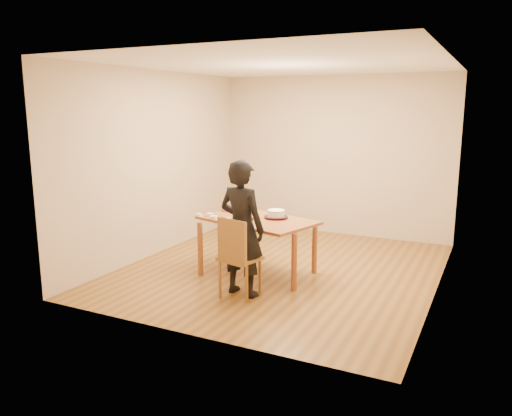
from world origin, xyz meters
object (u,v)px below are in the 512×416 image
at_px(dining_table, 258,220).
at_px(cake_plate, 276,217).
at_px(cake, 276,214).
at_px(person, 242,228).
at_px(dining_chair, 240,258).

relative_size(dining_table, cake_plate, 4.64).
height_order(cake, person, person).
bearing_deg(dining_chair, cake, 102.65).
height_order(cake_plate, cake, cake).
relative_size(cake_plate, cake, 1.37).
bearing_deg(dining_table, cake_plate, 51.03).
relative_size(cake_plate, person, 0.20).
xyz_separation_m(dining_chair, cake, (0.05, 0.91, 0.36)).
xyz_separation_m(cake_plate, person, (-0.05, -0.87, 0.04)).
bearing_deg(person, dining_table, -70.52).
xyz_separation_m(dining_table, person, (0.15, -0.73, 0.07)).
distance_m(cake_plate, person, 0.87).
bearing_deg(cake_plate, person, -93.12).
xyz_separation_m(dining_chair, cake_plate, (0.05, 0.91, 0.31)).
height_order(dining_table, person, person).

